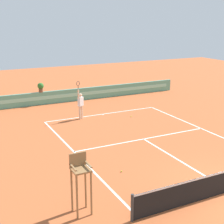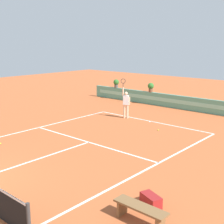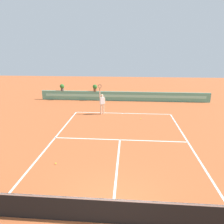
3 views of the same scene
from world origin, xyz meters
name	(u,v)px [view 3 (image 3 of 3)]	position (x,y,z in m)	size (l,w,h in m)	color
ground_plane	(120,143)	(0.00, 6.00, 0.00)	(60.00, 60.00, 0.00)	#B2562D
court_lines	(120,138)	(0.00, 6.72, 0.00)	(8.32, 11.94, 0.01)	white
net	(111,211)	(0.00, 0.00, 0.51)	(8.92, 0.10, 1.00)	#333333
back_wall_barrier	(124,96)	(0.00, 16.39, 0.50)	(18.00, 0.21, 1.00)	#599E84
tennis_player	(102,102)	(-1.74, 11.52, 1.05)	(0.56, 0.36, 2.58)	beige
tennis_ball_near_baseline	(141,119)	(1.48, 10.42, 0.03)	(0.07, 0.07, 0.07)	#CCE033
tennis_ball_mid_court	(56,163)	(-3.02, 3.36, 0.03)	(0.07, 0.07, 0.07)	#CCE033
potted_plant_far_left	(62,87)	(-6.72, 16.39, 1.41)	(0.48, 0.48, 0.72)	#514C47
potted_plant_left	(95,87)	(-3.12, 16.39, 1.41)	(0.48, 0.48, 0.72)	brown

